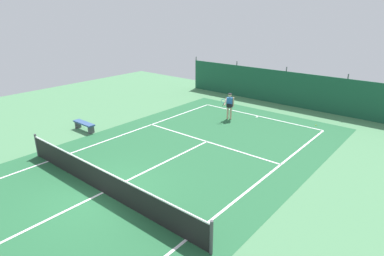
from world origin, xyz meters
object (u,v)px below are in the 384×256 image
Objects in this scene: tennis_net at (102,181)px; courtside_bench at (84,124)px; tennis_ball_near_player at (316,125)px; tennis_player at (229,104)px; parked_car at (356,96)px.

tennis_net reaches higher than courtside_bench.
tennis_net is 12.95m from tennis_ball_near_player.
tennis_player is 24.85× the size of tennis_ball_near_player.
parked_car reaches higher than tennis_net.
tennis_ball_near_player is 13.42m from courtside_bench.
tennis_ball_near_player is at bearing 74.39° from tennis_net.
tennis_player reaches higher than courtside_bench.
tennis_net is at bearing -27.54° from courtside_bench.
courtside_bench is (-10.48, -14.59, -0.46)m from parked_car.
courtside_bench is at bearing 35.81° from tennis_player.
courtside_bench is (-6.31, 3.29, -0.14)m from tennis_net.
tennis_ball_near_player is at bearing -171.60° from tennis_player.
tennis_ball_near_player is (4.64, 2.25, -0.93)m from tennis_player.
tennis_player reaches higher than tennis_ball_near_player.
courtside_bench is at bearing -136.87° from tennis_ball_near_player.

